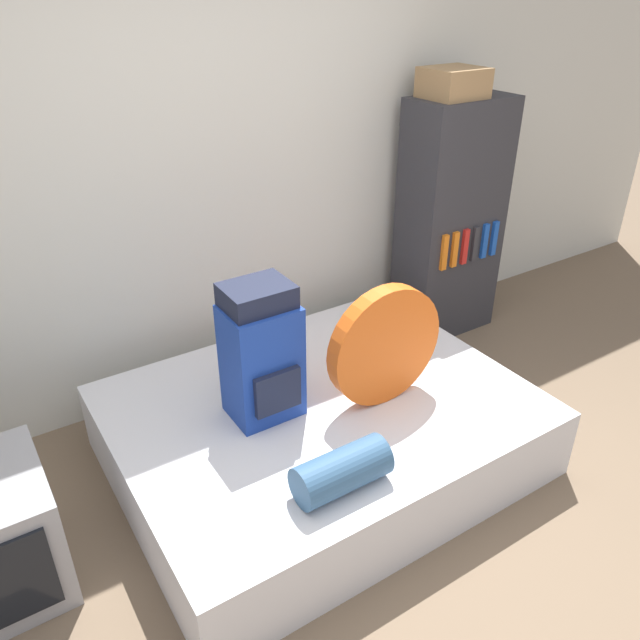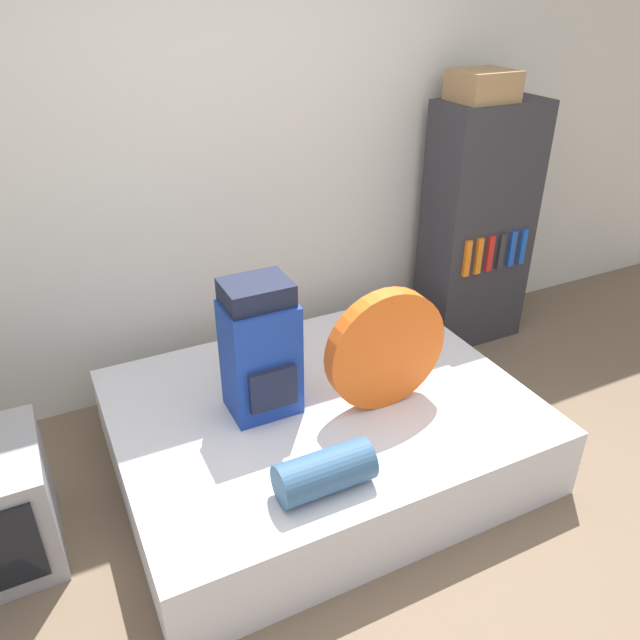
# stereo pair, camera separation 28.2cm
# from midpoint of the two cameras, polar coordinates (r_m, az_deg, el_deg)

# --- Properties ---
(ground_plane) EXTENTS (16.00, 16.00, 0.00)m
(ground_plane) POSITION_cam_midpoint_polar(r_m,az_deg,el_deg) (2.82, 9.39, -22.34)
(ground_plane) COLOR brown
(wall_back) EXTENTS (8.00, 0.05, 2.60)m
(wall_back) POSITION_cam_midpoint_polar(r_m,az_deg,el_deg) (3.46, -6.24, 14.09)
(wall_back) COLOR silver
(wall_back) RESTS_ON ground_plane
(bed) EXTENTS (1.95, 1.52, 0.37)m
(bed) POSITION_cam_midpoint_polar(r_m,az_deg,el_deg) (3.18, 2.67, -10.07)
(bed) COLOR silver
(bed) RESTS_ON ground_plane
(backpack) EXTENTS (0.32, 0.29, 0.66)m
(backpack) POSITION_cam_midpoint_polar(r_m,az_deg,el_deg) (2.84, -2.66, -2.88)
(backpack) COLOR navy
(backpack) RESTS_ON bed
(tent_bag) EXTENTS (0.60, 0.08, 0.60)m
(tent_bag) POSITION_cam_midpoint_polar(r_m,az_deg,el_deg) (2.91, 8.77, -2.76)
(tent_bag) COLOR #E05B19
(tent_bag) RESTS_ON bed
(sleeping_roll) EXTENTS (0.40, 0.18, 0.18)m
(sleeping_roll) POSITION_cam_midpoint_polar(r_m,az_deg,el_deg) (2.55, 3.68, -13.82)
(sleeping_roll) COLOR #33567A
(sleeping_roll) RESTS_ON bed
(bookshelf) EXTENTS (0.65, 0.38, 1.55)m
(bookshelf) POSITION_cam_midpoint_polar(r_m,az_deg,el_deg) (4.16, 16.13, 8.13)
(bookshelf) COLOR #2D2D33
(bookshelf) RESTS_ON ground_plane
(cardboard_box) EXTENTS (0.33, 0.30, 0.17)m
(cardboard_box) POSITION_cam_midpoint_polar(r_m,az_deg,el_deg) (3.88, 16.83, 19.82)
(cardboard_box) COLOR #99754C
(cardboard_box) RESTS_ON bookshelf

